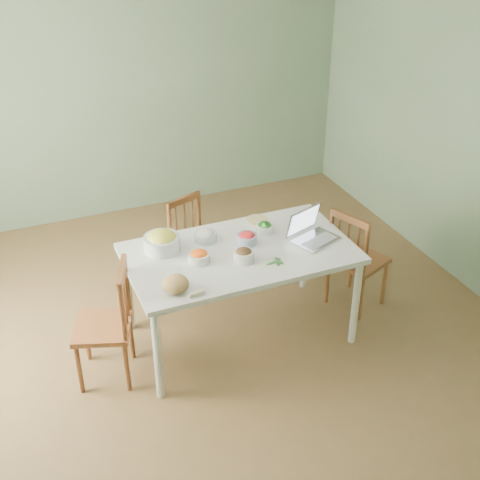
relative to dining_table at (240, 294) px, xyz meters
name	(u,v)px	position (x,y,z in m)	size (l,w,h in m)	color
floor	(208,333)	(-0.24, 0.12, -0.42)	(5.00, 5.00, 0.00)	brown
ceiling	(198,0)	(-0.24, 0.12, 2.28)	(5.00, 5.00, 0.00)	white
wall_back	(123,94)	(-0.24, 2.62, 0.93)	(5.00, 0.00, 2.70)	slate
wall_front	(401,427)	(-0.24, -2.38, 0.93)	(5.00, 0.00, 2.70)	slate
wall_right	(473,142)	(2.26, 0.12, 0.93)	(0.00, 5.00, 2.70)	slate
dining_table	(240,294)	(0.00, 0.00, 0.00)	(1.78, 1.00, 0.83)	silver
chair_far	(198,248)	(-0.09, 0.77, 0.03)	(0.40, 0.38, 0.90)	#5C2B14
chair_left	(102,324)	(-1.13, -0.05, 0.07)	(0.43, 0.41, 0.98)	#5C2B14
chair_right	(358,257)	(1.13, 0.03, 0.07)	(0.43, 0.41, 0.97)	#5C2B14
bread_boule	(175,284)	(-0.63, -0.33, 0.48)	(0.19, 0.19, 0.12)	#AC7E50
butter_stick	(197,293)	(-0.51, -0.43, 0.43)	(0.12, 0.03, 0.03)	#FFF9CD
bowl_squash	(162,241)	(-0.56, 0.25, 0.50)	(0.28, 0.28, 0.16)	gold
bowl_carrot	(199,256)	(-0.35, -0.02, 0.46)	(0.17, 0.17, 0.09)	#FE5902
bowl_onion	(206,235)	(-0.19, 0.25, 0.47)	(0.18, 0.18, 0.10)	beige
bowl_mushroom	(244,255)	(-0.03, -0.14, 0.47)	(0.16, 0.16, 0.10)	black
bowl_redpep	(247,238)	(0.10, 0.09, 0.47)	(0.16, 0.16, 0.10)	red
bowl_broccoli	(264,227)	(0.30, 0.20, 0.46)	(0.14, 0.14, 0.09)	black
flatbread	(257,220)	(0.32, 0.40, 0.42)	(0.18, 0.18, 0.02)	#D1BB77
basil_bunch	(274,262)	(0.17, -0.26, 0.43)	(0.17, 0.17, 0.02)	#1B5220
laptop	(317,228)	(0.63, -0.09, 0.54)	(0.35, 0.29, 0.24)	silver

